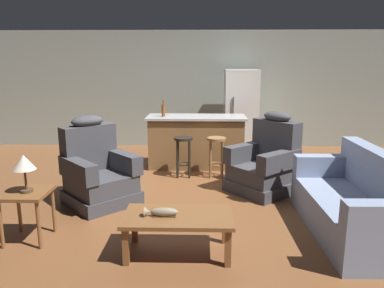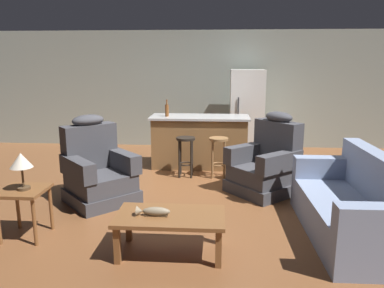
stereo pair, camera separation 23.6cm
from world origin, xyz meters
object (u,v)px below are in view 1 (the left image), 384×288
couch (356,205)px  bottle_tall_green (163,110)px  end_table (27,200)px  bar_stool_right (216,150)px  table_lamp (24,164)px  fish_figurine (161,212)px  bar_stool_left (184,149)px  recliner_near_lamp (98,173)px  coffee_table (178,220)px  recliner_near_island (266,164)px  refrigerator (241,111)px  kitchen_island (196,141)px

couch → bottle_tall_green: (-2.45, 2.67, 0.73)m
end_table → bottle_tall_green: (1.20, 2.93, 0.60)m
end_table → bar_stool_right: bar_stool_right is taller
table_lamp → bar_stool_right: bearing=48.3°
fish_figurine → table_lamp: table_lamp is taller
table_lamp → bar_stool_left: bearing=56.7°
table_lamp → bar_stool_right: size_ratio=0.60×
recliner_near_lamp → table_lamp: size_ratio=2.93×
couch → bottle_tall_green: bottle_tall_green is taller
coffee_table → recliner_near_island: (1.20, 1.95, 0.06)m
coffee_table → bar_stool_left: bearing=91.6°
fish_figurine → bar_stool_right: bearing=76.3°
recliner_near_island → end_table: (-2.86, -1.69, 0.04)m
refrigerator → recliner_near_island: bearing=-86.9°
recliner_near_lamp → bar_stool_right: (1.68, 1.21, 0.05)m
kitchen_island → refrigerator: size_ratio=1.02×
couch → kitchen_island: (-1.85, 2.73, 0.14)m
recliner_near_island → recliner_near_lamp: bearing=-27.9°
bar_stool_right → bar_stool_left: bearing=180.0°
bar_stool_right → bottle_tall_green: size_ratio=2.22×
table_lamp → kitchen_island: table_lamp is taller
recliner_near_island → bottle_tall_green: bearing=-77.1°
coffee_table → fish_figurine: fish_figurine is taller
couch → table_lamp: size_ratio=4.66×
fish_figurine → couch: couch is taller
coffee_table → table_lamp: 1.73m
refrigerator → bar_stool_right: bearing=-107.7°
recliner_near_lamp → end_table: bearing=-64.9°
bar_stool_right → bottle_tall_green: 1.25m
recliner_near_lamp → kitchen_island: 2.28m
coffee_table → bottle_tall_green: size_ratio=3.59×
bar_stool_right → bottle_tall_green: (-0.94, 0.56, 0.59)m
couch → recliner_near_island: size_ratio=1.59×
recliner_near_lamp → bar_stool_left: recliner_near_lamp is taller
bar_stool_left → bar_stool_right: same height
refrigerator → bottle_tall_green: size_ratio=5.75×
fish_figurine → bar_stool_left: (0.10, 2.66, 0.01)m
table_lamp → bar_stool_right: table_lamp is taller
end_table → table_lamp: size_ratio=1.37×
kitchen_island → bar_stool_left: 0.66m
end_table → bar_stool_left: bearing=56.3°
coffee_table → bottle_tall_green: bottle_tall_green is taller
coffee_table → end_table: (-1.66, 0.26, 0.10)m
coffee_table → bar_stool_left: (-0.07, 2.63, 0.11)m
fish_figurine → table_lamp: size_ratio=0.83×
recliner_near_lamp → bottle_tall_green: (0.74, 1.77, 0.64)m
bottle_tall_green → coffee_table: bearing=-81.8°
bar_stool_left → refrigerator: bearing=58.1°
bar_stool_left → refrigerator: refrigerator is taller
fish_figurine → bottle_tall_green: 3.29m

